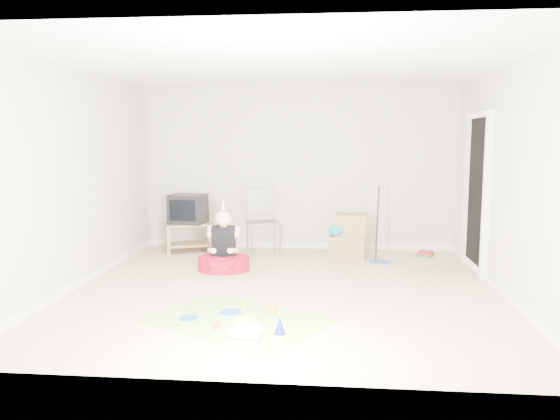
# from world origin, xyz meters

# --- Properties ---
(ground) EXTENTS (5.00, 5.00, 0.00)m
(ground) POSITION_xyz_m (0.00, 0.00, 0.00)
(ground) COLOR beige
(ground) RESTS_ON ground
(doorway_recess) EXTENTS (0.02, 0.90, 2.05)m
(doorway_recess) POSITION_xyz_m (2.48, 1.20, 1.02)
(doorway_recess) COLOR black
(doorway_recess) RESTS_ON ground
(tv_stand) EXTENTS (0.84, 0.69, 0.45)m
(tv_stand) POSITION_xyz_m (-1.71, 2.07, 0.27)
(tv_stand) COLOR #997445
(tv_stand) RESTS_ON ground
(crt_tv) EXTENTS (0.59, 0.51, 0.46)m
(crt_tv) POSITION_xyz_m (-1.71, 2.07, 0.68)
(crt_tv) COLOR black
(crt_tv) RESTS_ON tv_stand
(folding_chair) EXTENTS (0.58, 0.57, 1.03)m
(folding_chair) POSITION_xyz_m (-0.50, 1.92, 0.50)
(folding_chair) COLOR gray
(folding_chair) RESTS_ON ground
(cardboard_boxes) EXTENTS (0.57, 0.44, 0.66)m
(cardboard_boxes) POSITION_xyz_m (0.79, 1.82, 0.32)
(cardboard_boxes) COLOR #A3764F
(cardboard_boxes) RESTS_ON ground
(floor_mop) EXTENTS (0.28, 0.36, 1.09)m
(floor_mop) POSITION_xyz_m (1.23, 1.51, 0.26)
(floor_mop) COLOR #2344B0
(floor_mop) RESTS_ON ground
(book_pile) EXTENTS (0.32, 0.35, 0.06)m
(book_pile) POSITION_xyz_m (1.98, 2.09, 0.03)
(book_pile) COLOR #226839
(book_pile) RESTS_ON ground
(seated_woman) EXTENTS (0.75, 0.75, 0.99)m
(seated_woman) POSITION_xyz_m (-0.91, 0.87, 0.22)
(seated_woman) COLOR #AF1028
(seated_woman) RESTS_ON ground
(party_mat) EXTENTS (1.97, 1.80, 0.01)m
(party_mat) POSITION_xyz_m (-0.37, -1.16, 0.00)
(party_mat) COLOR #E02F81
(party_mat) RESTS_ON ground
(birthday_cake) EXTENTS (0.31, 0.26, 0.14)m
(birthday_cake) POSITION_xyz_m (-0.22, -1.57, 0.04)
(birthday_cake) COLOR white
(birthday_cake) RESTS_ON party_mat
(blue_plate_near) EXTENTS (0.31, 0.31, 0.01)m
(blue_plate_near) POSITION_xyz_m (-0.48, -0.93, 0.01)
(blue_plate_near) COLOR blue
(blue_plate_near) RESTS_ON party_mat
(blue_plate_far) EXTENTS (0.25, 0.25, 0.01)m
(blue_plate_far) POSITION_xyz_m (-0.87, -1.15, 0.01)
(blue_plate_far) COLOR blue
(blue_plate_far) RESTS_ON party_mat
(orange_cup_near) EXTENTS (0.10, 0.10, 0.09)m
(orange_cup_near) POSITION_xyz_m (-0.06, -0.90, 0.05)
(orange_cup_near) COLOR orange
(orange_cup_near) RESTS_ON party_mat
(orange_cup_far) EXTENTS (0.09, 0.09, 0.07)m
(orange_cup_far) POSITION_xyz_m (-0.51, -1.43, 0.04)
(orange_cup_far) COLOR orange
(orange_cup_far) RESTS_ON party_mat
(blue_party_hat) EXTENTS (0.12, 0.12, 0.16)m
(blue_party_hat) POSITION_xyz_m (0.07, -1.49, 0.08)
(blue_party_hat) COLOR #1C24C4
(blue_party_hat) RESTS_ON party_mat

